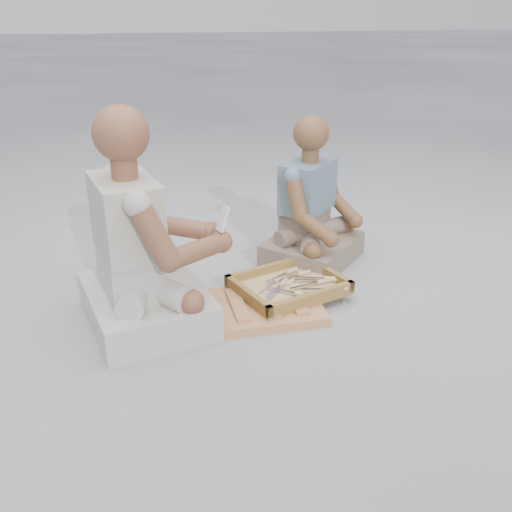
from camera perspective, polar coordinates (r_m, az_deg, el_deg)
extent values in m
plane|color=#A3A3A8|center=(2.55, 0.78, -7.06)|extent=(60.00, 60.00, 0.00)
cube|color=#9D613D|center=(2.66, -0.31, -5.25)|extent=(0.62, 0.42, 0.04)
cube|color=brown|center=(2.77, 3.28, -3.30)|extent=(0.59, 0.53, 0.01)
cube|color=brown|center=(2.89, 1.22, -1.35)|extent=(0.48, 0.19, 0.05)
cube|color=brown|center=(2.63, 5.58, -4.21)|extent=(0.48, 0.19, 0.05)
cube|color=brown|center=(2.89, 7.07, -1.61)|extent=(0.16, 0.38, 0.05)
cube|color=brown|center=(2.64, -0.84, -3.90)|extent=(0.16, 0.38, 0.05)
cube|color=tan|center=(2.77, 3.28, -3.09)|extent=(0.52, 0.46, 0.01)
cube|color=silver|center=(2.82, 5.33, -2.17)|extent=(0.15, 0.06, 0.00)
cylinder|color=tan|center=(2.82, 7.57, -2.25)|extent=(0.07, 0.04, 0.02)
cube|color=silver|center=(2.80, 5.30, -2.36)|extent=(0.15, 0.05, 0.00)
cylinder|color=tan|center=(2.82, 7.53, -2.34)|extent=(0.07, 0.04, 0.02)
cube|color=silver|center=(2.74, 1.18, -3.20)|extent=(0.12, 0.11, 0.00)
cylinder|color=tan|center=(2.82, 2.35, -2.34)|extent=(0.07, 0.06, 0.02)
cube|color=silver|center=(2.75, 4.80, -2.96)|extent=(0.15, 0.05, 0.00)
cylinder|color=tan|center=(2.80, 6.76, -2.52)|extent=(0.07, 0.04, 0.02)
cube|color=silver|center=(2.82, 3.00, -2.23)|extent=(0.15, 0.06, 0.00)
cylinder|color=tan|center=(2.88, 4.80, -1.72)|extent=(0.07, 0.04, 0.02)
cube|color=silver|center=(2.70, 2.51, -3.42)|extent=(0.12, 0.11, 0.00)
cylinder|color=tan|center=(2.66, 4.66, -3.92)|extent=(0.07, 0.06, 0.02)
cube|color=silver|center=(2.81, 2.07, -2.16)|extent=(0.13, 0.09, 0.00)
cylinder|color=tan|center=(2.88, 3.57, -1.48)|extent=(0.07, 0.06, 0.02)
cube|color=silver|center=(2.67, 1.83, -3.61)|extent=(0.10, 0.13, 0.00)
cylinder|color=tan|center=(2.76, 2.74, -2.66)|extent=(0.06, 0.07, 0.02)
cube|color=silver|center=(2.71, 2.04, -3.42)|extent=(0.13, 0.10, 0.00)
cylinder|color=tan|center=(2.79, 3.45, -2.63)|extent=(0.07, 0.06, 0.02)
cube|color=silver|center=(2.71, 6.15, -3.29)|extent=(0.15, 0.04, 0.00)
cylinder|color=tan|center=(2.72, 8.45, -3.23)|extent=(0.07, 0.03, 0.02)
cube|color=tan|center=(2.79, 8.71, -4.49)|extent=(0.02, 0.02, 0.00)
cube|color=tan|center=(2.82, 3.62, -3.86)|extent=(0.02, 0.02, 0.00)
cube|color=tan|center=(2.62, 2.67, -6.23)|extent=(0.02, 0.02, 0.00)
cube|color=tan|center=(2.66, 7.01, -5.82)|extent=(0.02, 0.02, 0.00)
cube|color=tan|center=(2.70, 9.73, -5.52)|extent=(0.02, 0.02, 0.00)
cube|color=tan|center=(2.89, -3.98, -3.18)|extent=(0.02, 0.02, 0.00)
cube|color=tan|center=(2.81, 0.31, -3.98)|extent=(0.02, 0.02, 0.00)
cube|color=tan|center=(3.15, 5.04, -0.80)|extent=(0.02, 0.02, 0.00)
cube|color=tan|center=(3.10, 8.16, -1.37)|extent=(0.02, 0.02, 0.00)
cube|color=beige|center=(2.60, -10.85, -4.86)|extent=(0.61, 0.71, 0.16)
cube|color=beige|center=(2.51, -12.56, -1.62)|extent=(0.28, 0.38, 0.19)
cube|color=#B8B1A3|center=(2.42, -12.85, 3.90)|extent=(0.31, 0.42, 0.32)
sphere|color=brown|center=(2.33, -13.35, 11.83)|extent=(0.22, 0.22, 0.22)
sphere|color=brown|center=(2.63, -4.53, 2.39)|extent=(0.10, 0.10, 0.10)
sphere|color=brown|center=(2.52, -3.48, 1.43)|extent=(0.10, 0.10, 0.10)
cube|color=#836F5E|center=(3.18, 5.66, 0.63)|extent=(0.65, 0.65, 0.13)
cube|color=#836F5E|center=(3.14, 4.90, 3.29)|extent=(0.33, 0.33, 0.16)
cube|color=slate|center=(3.07, 5.18, 6.98)|extent=(0.36, 0.36, 0.27)
sphere|color=brown|center=(3.00, 5.54, 12.14)|extent=(0.19, 0.19, 0.19)
sphere|color=brown|center=(3.19, 9.91, 3.49)|extent=(0.08, 0.08, 0.08)
sphere|color=brown|center=(2.91, 7.50, 1.67)|extent=(0.08, 0.08, 0.08)
cube|color=silver|center=(2.49, -3.32, 3.73)|extent=(0.06, 0.06, 0.11)
cube|color=black|center=(2.48, -3.32, 3.95)|extent=(0.03, 0.04, 0.04)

